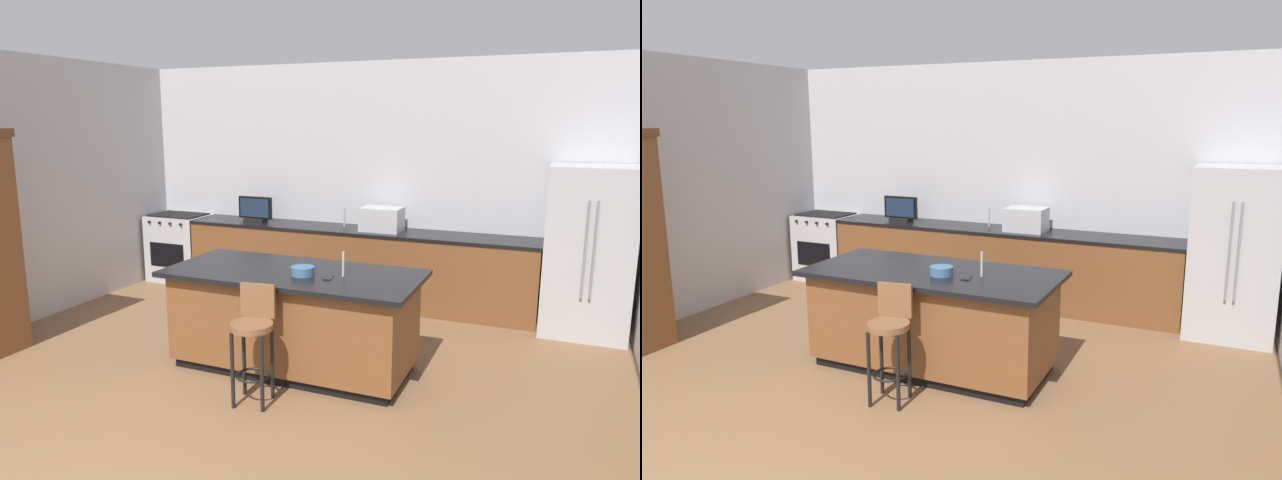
% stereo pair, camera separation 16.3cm
% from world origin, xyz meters
% --- Properties ---
extents(wall_back, '(6.71, 0.12, 2.95)m').
position_xyz_m(wall_back, '(0.00, 5.10, 1.47)').
color(wall_back, '#BCBCC1').
rests_on(wall_back, ground_plane).
extents(wall_left, '(0.12, 5.50, 2.95)m').
position_xyz_m(wall_left, '(-3.15, 2.55, 1.47)').
color(wall_left, '#BCBCC1').
rests_on(wall_left, ground_plane).
extents(counter_back, '(4.42, 0.62, 0.93)m').
position_xyz_m(counter_back, '(-0.03, 4.72, 0.46)').
color(counter_back, brown).
rests_on(counter_back, ground_plane).
extents(kitchen_island, '(2.27, 1.07, 0.92)m').
position_xyz_m(kitchen_island, '(0.17, 2.59, 0.47)').
color(kitchen_island, black).
rests_on(kitchen_island, ground_plane).
extents(refrigerator, '(0.86, 0.81, 1.79)m').
position_xyz_m(refrigerator, '(2.61, 4.64, 0.89)').
color(refrigerator, '#B7BABF').
rests_on(refrigerator, ground_plane).
extents(range_oven, '(0.79, 0.63, 0.95)m').
position_xyz_m(range_oven, '(-2.65, 4.72, 0.47)').
color(range_oven, '#B7BABF').
rests_on(range_oven, ground_plane).
extents(microwave, '(0.48, 0.36, 0.28)m').
position_xyz_m(microwave, '(0.33, 4.72, 1.07)').
color(microwave, '#B7BABF').
rests_on(microwave, counter_back).
extents(tv_monitor, '(0.47, 0.16, 0.33)m').
position_xyz_m(tv_monitor, '(-1.38, 4.67, 1.08)').
color(tv_monitor, black).
rests_on(tv_monitor, counter_back).
extents(sink_faucet_back, '(0.02, 0.02, 0.24)m').
position_xyz_m(sink_faucet_back, '(-0.19, 4.82, 1.05)').
color(sink_faucet_back, '#B2B2B7').
rests_on(sink_faucet_back, counter_back).
extents(sink_faucet_island, '(0.02, 0.02, 0.22)m').
position_xyz_m(sink_faucet_island, '(0.64, 2.59, 1.03)').
color(sink_faucet_island, '#B2B2B7').
rests_on(sink_faucet_island, kitchen_island).
extents(bar_stool_center, '(0.34, 0.36, 0.95)m').
position_xyz_m(bar_stool_center, '(0.16, 1.86, 0.57)').
color(bar_stool_center, brown).
rests_on(bar_stool_center, ground_plane).
extents(fruit_bowl, '(0.20, 0.20, 0.08)m').
position_xyz_m(fruit_bowl, '(0.31, 2.49, 0.95)').
color(fruit_bowl, '#3F668C').
rests_on(fruit_bowl, kitchen_island).
extents(cell_phone, '(0.10, 0.16, 0.01)m').
position_xyz_m(cell_phone, '(0.55, 2.49, 0.92)').
color(cell_phone, black).
rests_on(cell_phone, kitchen_island).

